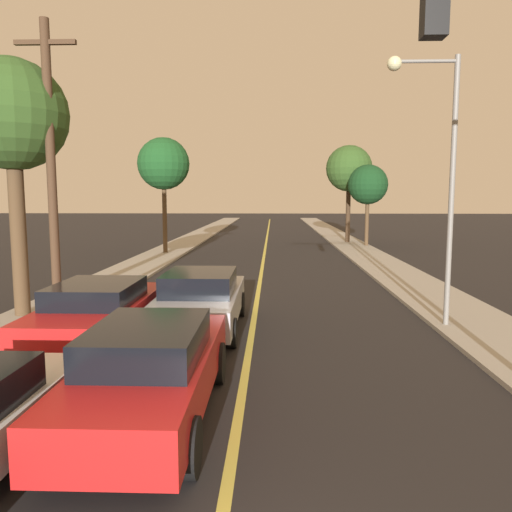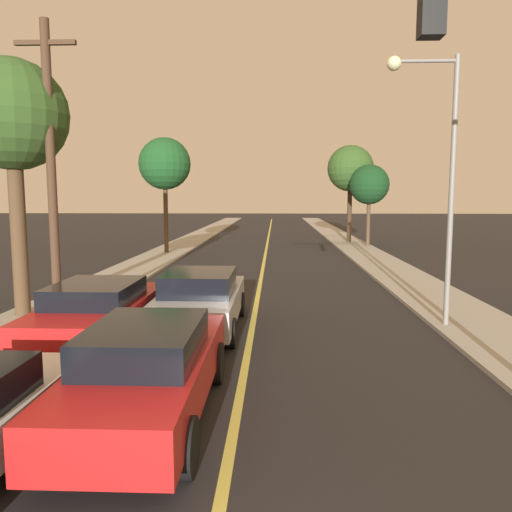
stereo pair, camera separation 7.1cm
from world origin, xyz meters
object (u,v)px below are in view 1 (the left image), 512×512
(utility_pole_left, at_px, (51,168))
(tree_left_near, at_px, (164,164))
(car_near_lane_second, at_px, (201,300))
(tree_left_far, at_px, (12,118))
(tree_right_near, at_px, (368,185))
(streetlamp_right, at_px, (436,154))
(tree_right_far, at_px, (349,169))
(car_outer_lane_second, at_px, (100,314))
(car_near_lane_front, at_px, (151,369))

(utility_pole_left, bearing_deg, tree_left_near, 92.10)
(car_near_lane_second, relative_size, tree_left_far, 0.70)
(car_near_lane_second, height_order, tree_left_near, tree_left_near)
(car_near_lane_second, xyz_separation_m, tree_right_near, (8.24, 21.71, 3.42))
(streetlamp_right, xyz_separation_m, tree_right_far, (1.37, 23.92, 0.93))
(utility_pole_left, distance_m, tree_right_far, 26.34)
(utility_pole_left, distance_m, tree_right_near, 24.45)
(car_outer_lane_second, height_order, utility_pole_left, utility_pole_left)
(tree_left_far, bearing_deg, car_near_lane_second, -11.22)
(streetlamp_right, xyz_separation_m, tree_right_near, (2.28, 21.33, -0.28))
(utility_pole_left, height_order, tree_right_far, utility_pole_left)
(utility_pole_left, bearing_deg, tree_right_far, 64.50)
(streetlamp_right, bearing_deg, car_outer_lane_second, -166.13)
(car_outer_lane_second, xyz_separation_m, tree_right_far, (9.41, 25.90, 4.63))
(streetlamp_right, distance_m, tree_left_near, 19.62)
(car_near_lane_front, relative_size, tree_left_far, 0.72)
(tree_left_far, bearing_deg, tree_left_near, 87.72)
(tree_right_near, bearing_deg, tree_left_near, -159.42)
(utility_pole_left, relative_size, tree_left_near, 1.16)
(tree_right_near, bearing_deg, tree_left_far, -123.08)
(car_outer_lane_second, bearing_deg, tree_right_far, 70.04)
(car_near_lane_front, height_order, tree_right_far, tree_right_far)
(car_outer_lane_second, bearing_deg, tree_left_near, 97.76)
(utility_pole_left, bearing_deg, car_near_lane_second, -7.78)
(car_near_lane_second, relative_size, car_outer_lane_second, 1.01)
(car_near_lane_front, relative_size, utility_pole_left, 0.64)
(utility_pole_left, height_order, tree_left_far, utility_pole_left)
(car_near_lane_front, distance_m, tree_left_far, 9.46)
(streetlamp_right, relative_size, tree_right_near, 1.24)
(car_outer_lane_second, xyz_separation_m, tree_right_near, (10.31, 23.32, 3.43))
(tree_left_far, bearing_deg, streetlamp_right, -3.36)
(car_near_lane_second, distance_m, utility_pole_left, 5.27)
(tree_left_near, distance_m, tree_right_far, 14.04)
(tree_right_far, bearing_deg, car_outer_lane_second, -109.96)
(utility_pole_left, relative_size, tree_right_near, 1.43)
(tree_left_near, bearing_deg, tree_right_far, 31.84)
(tree_right_near, xyz_separation_m, tree_right_far, (-0.91, 2.59, 1.21))
(car_near_lane_second, height_order, tree_right_far, tree_right_far)
(car_near_lane_second, relative_size, tree_right_near, 0.90)
(car_near_lane_second, xyz_separation_m, streetlamp_right, (5.96, 0.38, 3.70))
(car_near_lane_second, height_order, tree_left_far, tree_left_far)
(tree_left_far, bearing_deg, utility_pole_left, -21.75)
(car_near_lane_second, bearing_deg, car_near_lane_front, -90.00)
(tree_left_near, bearing_deg, car_outer_lane_second, -82.24)
(car_outer_lane_second, bearing_deg, tree_left_far, 140.03)
(car_outer_lane_second, height_order, streetlamp_right, streetlamp_right)
(car_near_lane_second, relative_size, tree_right_far, 0.70)
(car_outer_lane_second, xyz_separation_m, utility_pole_left, (-1.92, 2.15, 3.40))
(car_near_lane_front, xyz_separation_m, utility_pole_left, (-4.00, 5.81, 3.38))
(tree_left_near, bearing_deg, tree_left_far, -92.28)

